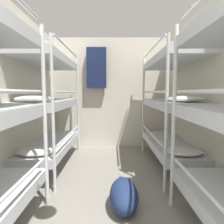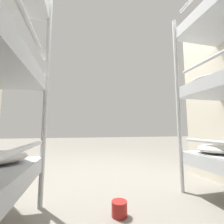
{
  "view_description": "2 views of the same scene",
  "coord_description": "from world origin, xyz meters",
  "px_view_note": "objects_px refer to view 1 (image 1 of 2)",
  "views": [
    {
      "loc": [
        0.03,
        0.25,
        1.3
      ],
      "look_at": [
        0.03,
        4.04,
        0.93
      ],
      "focal_mm": 32.0,
      "sensor_mm": 36.0,
      "label": 1
    },
    {
      "loc": [
        0.42,
        2.07,
        0.68
      ],
      "look_at": [
        0.11,
        0.73,
        0.84
      ],
      "focal_mm": 24.0,
      "sensor_mm": 36.0,
      "label": 2
    }
  ],
  "objects_px": {
    "hanging_coat": "(97,68)",
    "duffel_bag": "(124,195)",
    "bunk_stack_right_far": "(171,103)",
    "bunk_stack_left_far": "(49,103)"
  },
  "relations": [
    {
      "from": "hanging_coat",
      "to": "duffel_bag",
      "type": "bearing_deg",
      "value": -78.91
    },
    {
      "from": "bunk_stack_right_far",
      "to": "hanging_coat",
      "type": "bearing_deg",
      "value": 138.18
    },
    {
      "from": "bunk_stack_left_far",
      "to": "hanging_coat",
      "type": "bearing_deg",
      "value": 59.52
    },
    {
      "from": "bunk_stack_right_far",
      "to": "duffel_bag",
      "type": "xyz_separation_m",
      "value": [
        -0.87,
        -1.25,
        -0.96
      ]
    },
    {
      "from": "bunk_stack_right_far",
      "to": "duffel_bag",
      "type": "bearing_deg",
      "value": -124.81
    },
    {
      "from": "duffel_bag",
      "to": "hanging_coat",
      "type": "relative_size",
      "value": 0.7
    },
    {
      "from": "duffel_bag",
      "to": "hanging_coat",
      "type": "bearing_deg",
      "value": 101.09
    },
    {
      "from": "bunk_stack_left_far",
      "to": "hanging_coat",
      "type": "xyz_separation_m",
      "value": [
        0.71,
        1.21,
        0.73
      ]
    },
    {
      "from": "bunk_stack_right_far",
      "to": "hanging_coat",
      "type": "height_order",
      "value": "hanging_coat"
    },
    {
      "from": "duffel_bag",
      "to": "hanging_coat",
      "type": "xyz_separation_m",
      "value": [
        -0.48,
        2.46,
        1.69
      ]
    }
  ]
}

